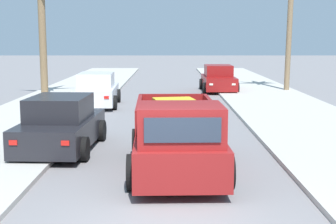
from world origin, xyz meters
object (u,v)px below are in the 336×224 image
Objects in this scene: car_right_near at (94,91)px; car_left_mid at (59,125)px; pickup_truck at (175,139)px; car_left_near at (216,79)px.

car_right_near is 9.20m from car_left_mid.
pickup_truck is 1.23× the size of car_left_near.
pickup_truck is at bearing -73.19° from car_right_near.
pickup_truck is 1.22× the size of car_right_near.
car_left_near is 0.99× the size of car_right_near.
car_right_near is (-6.25, -6.40, 0.00)m from car_left_near.
car_left_near is 8.95m from car_right_near.
car_right_near is at bearing -134.30° from car_left_near.
pickup_truck is 4.02m from car_left_mid.
pickup_truck reaches higher than car_left_near.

